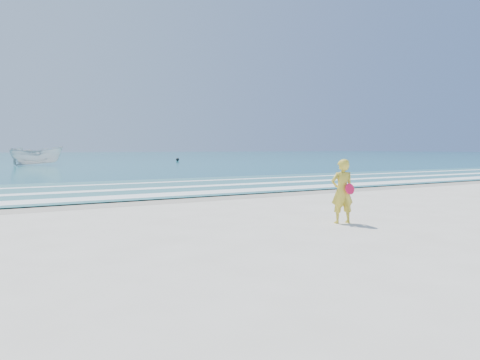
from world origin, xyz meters
TOP-DOWN VIEW (x-y plane):
  - ground at (0.00, 0.00)m, footprint 400.00×400.00m
  - wet_sand at (0.00, 9.00)m, footprint 400.00×2.40m
  - shallow at (0.00, 14.00)m, footprint 400.00×10.00m
  - foam_near at (0.00, 10.30)m, footprint 400.00×1.40m
  - foam_mid at (0.00, 13.20)m, footprint 400.00×0.90m
  - foam_far at (0.00, 16.50)m, footprint 400.00×0.60m
  - boat at (0.37, 46.69)m, footprint 5.36×2.45m
  - buoy at (19.21, 53.34)m, footprint 0.45×0.45m
  - woman at (1.55, 1.89)m, footprint 0.66×0.53m

SIDE VIEW (x-z plane):
  - ground at x=0.00m, z-range 0.00..0.00m
  - wet_sand at x=0.00m, z-range 0.00..0.00m
  - shallow at x=0.00m, z-range 0.04..0.05m
  - foam_near at x=0.00m, z-range 0.05..0.06m
  - foam_mid at x=0.00m, z-range 0.05..0.06m
  - foam_far at x=0.00m, z-range 0.05..0.06m
  - buoy at x=19.21m, z-range 0.04..0.49m
  - woman at x=1.55m, z-range 0.00..1.58m
  - boat at x=0.37m, z-range 0.04..2.05m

